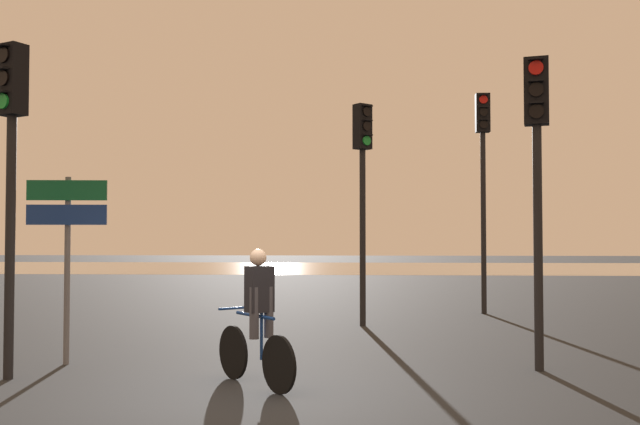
# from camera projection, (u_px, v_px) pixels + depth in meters

# --- Properties ---
(ground_plane) EXTENTS (120.00, 120.00, 0.00)m
(ground_plane) POSITION_uv_depth(u_px,v_px,m) (249.00, 400.00, 7.71)
(ground_plane) COLOR black
(water_strip) EXTENTS (80.00, 16.00, 0.01)m
(water_strip) POSITION_uv_depth(u_px,v_px,m) (337.00, 268.00, 40.92)
(water_strip) COLOR #9E937F
(water_strip) RESTS_ON ground
(traffic_light_near_right) EXTENTS (0.37, 0.39, 4.16)m
(traffic_light_near_right) POSITION_uv_depth(u_px,v_px,m) (537.00, 151.00, 9.48)
(traffic_light_near_right) COLOR black
(traffic_light_near_right) RESTS_ON ground
(traffic_light_center) EXTENTS (0.41, 0.42, 4.41)m
(traffic_light_center) POSITION_uv_depth(u_px,v_px,m) (363.00, 171.00, 14.19)
(traffic_light_center) COLOR black
(traffic_light_center) RESTS_ON ground
(traffic_light_far_right) EXTENTS (0.32, 0.34, 5.09)m
(traffic_light_far_right) POSITION_uv_depth(u_px,v_px,m) (483.00, 162.00, 16.47)
(traffic_light_far_right) COLOR black
(traffic_light_far_right) RESTS_ON ground
(traffic_light_near_left) EXTENTS (0.39, 0.41, 4.18)m
(traffic_light_near_left) POSITION_uv_depth(u_px,v_px,m) (11.00, 144.00, 8.91)
(traffic_light_near_left) COLOR black
(traffic_light_near_left) RESTS_ON ground
(direction_sign_post) EXTENTS (1.10, 0.16, 2.60)m
(direction_sign_post) POSITION_uv_depth(u_px,v_px,m) (67.00, 235.00, 9.88)
(direction_sign_post) COLOR slate
(direction_sign_post) RESTS_ON ground
(cyclist) EXTENTS (1.11, 1.36, 1.62)m
(cyclist) POSITION_uv_depth(u_px,v_px,m) (258.00, 317.00, 8.38)
(cyclist) COLOR black
(cyclist) RESTS_ON ground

